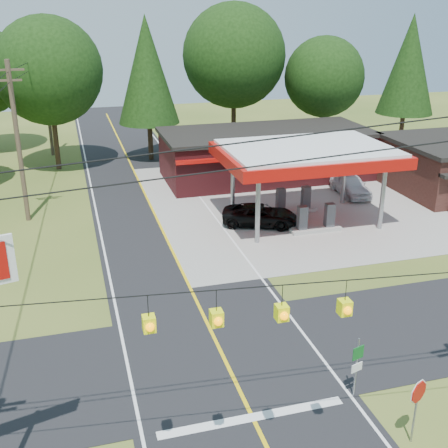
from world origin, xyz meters
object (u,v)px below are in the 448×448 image
object	(u,v)px
gas_canopy	(307,156)
octagonal_stop_sign	(418,397)
suv_car	(260,215)
sedan_car	(351,185)

from	to	relation	value
gas_canopy	octagonal_stop_sign	world-z (taller)	gas_canopy
suv_car	sedan_car	bearing A→B (deg)	-42.01
sedan_car	suv_car	bearing A→B (deg)	-150.77
sedan_car	octagonal_stop_sign	world-z (taller)	octagonal_stop_sign
sedan_car	octagonal_stop_sign	bearing A→B (deg)	-109.31
gas_canopy	suv_car	xyz separation A→B (m)	(-2.93, 0.07, -3.61)
gas_canopy	sedan_car	world-z (taller)	gas_canopy
suv_car	sedan_car	xyz separation A→B (m)	(8.32, 3.93, 0.10)
gas_canopy	octagonal_stop_sign	bearing A→B (deg)	-103.31
gas_canopy	octagonal_stop_sign	size ratio (longest dim) A/B	4.52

